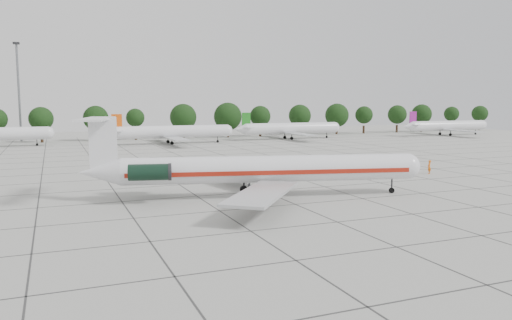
# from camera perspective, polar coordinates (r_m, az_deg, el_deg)

# --- Properties ---
(ground) EXTENTS (260.00, 260.00, 0.00)m
(ground) POSITION_cam_1_polar(r_m,az_deg,el_deg) (57.62, 0.93, -3.59)
(ground) COLOR #A5A49D
(ground) RESTS_ON ground
(apron_joints) EXTENTS (170.00, 170.00, 0.02)m
(apron_joints) POSITION_cam_1_polar(r_m,az_deg,el_deg) (71.47, -3.80, -1.59)
(apron_joints) COLOR #383838
(apron_joints) RESTS_ON ground
(main_airliner) EXTENTS (36.71, 28.40, 8.71)m
(main_airliner) POSITION_cam_1_polar(r_m,az_deg,el_deg) (53.63, -0.52, -1.03)
(main_airliner) COLOR silver
(main_airliner) RESTS_ON ground
(ground_crew) EXTENTS (0.86, 0.81, 1.96)m
(ground_crew) POSITION_cam_1_polar(r_m,az_deg,el_deg) (75.46, 19.18, -0.77)
(ground_crew) COLOR orange
(ground_crew) RESTS_ON ground
(bg_airliner_c) EXTENTS (28.24, 27.20, 7.40)m
(bg_airliner_c) POSITION_cam_1_polar(r_m,az_deg,el_deg) (123.44, -9.47, 3.17)
(bg_airliner_c) COLOR silver
(bg_airliner_c) RESTS_ON ground
(bg_airliner_d) EXTENTS (28.24, 27.20, 7.40)m
(bg_airliner_d) POSITION_cam_1_polar(r_m,az_deg,el_deg) (138.20, 4.01, 3.61)
(bg_airliner_d) COLOR silver
(bg_airliner_d) RESTS_ON ground
(bg_airliner_e) EXTENTS (28.24, 27.20, 7.40)m
(bg_airliner_e) POSITION_cam_1_polar(r_m,az_deg,el_deg) (163.60, 21.05, 3.66)
(bg_airliner_e) COLOR silver
(bg_airliner_e) RESTS_ON ground
(tree_line) EXTENTS (249.86, 8.44, 10.22)m
(tree_line) POSITION_cam_1_polar(r_m,az_deg,el_deg) (137.60, -17.84, 4.57)
(tree_line) COLOR #332114
(tree_line) RESTS_ON ground
(floodlight_mast) EXTENTS (1.60, 1.60, 25.45)m
(floodlight_mast) POSITION_cam_1_polar(r_m,az_deg,el_deg) (144.38, -25.51, 7.63)
(floodlight_mast) COLOR slate
(floodlight_mast) RESTS_ON ground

